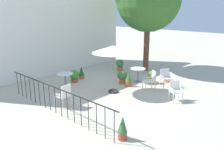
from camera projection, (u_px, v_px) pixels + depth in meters
ground_plane at (113, 92)px, 10.66m from camera, size 60.00×60.00×0.00m
villa_facade at (51, 26)px, 12.94m from camera, size 10.46×0.30×5.45m
terrace_railing at (55, 96)px, 8.31m from camera, size 0.03×6.10×1.01m
patio_umbrella_0 at (113, 50)px, 10.08m from camera, size 1.88×1.88×2.19m
cafe_table_0 at (138, 73)px, 11.92m from camera, size 0.78×0.78×0.73m
cafe_table_1 at (65, 78)px, 10.94m from camera, size 0.77×0.77×0.75m
patio_chair_0 at (151, 79)px, 10.80m from camera, size 0.66×0.65×0.91m
patio_chair_1 at (166, 77)px, 11.16m from camera, size 0.63×0.62×0.89m
patio_chair_2 at (64, 94)px, 8.93m from camera, size 0.53×0.53×0.90m
patio_chair_3 at (175, 89)px, 9.53m from camera, size 0.61×0.61×0.83m
potted_plant_0 at (120, 65)px, 14.18m from camera, size 0.46×0.46×0.70m
potted_plant_1 at (122, 76)px, 11.75m from camera, size 0.51×0.51×0.68m
potted_plant_2 at (168, 77)px, 12.00m from camera, size 0.34×0.34×0.59m
potted_plant_3 at (123, 128)px, 6.70m from camera, size 0.28×0.28×0.74m
potted_plant_4 at (81, 73)px, 12.54m from camera, size 0.31×0.31×0.69m
potted_plant_5 at (152, 76)px, 11.80m from camera, size 0.39×0.39×0.64m
potted_plant_6 at (74, 76)px, 11.96m from camera, size 0.49×0.49×0.64m
potted_plant_7 at (129, 80)px, 11.32m from camera, size 0.27×0.27×0.72m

